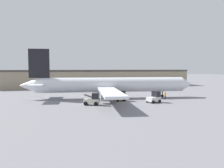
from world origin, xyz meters
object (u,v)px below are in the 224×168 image
Objects in this scene: ground_crew_worker at (165,95)px; baggage_tug at (121,96)px; airplane at (108,85)px; pushback_tug at (154,97)px; belt_loader_truck at (93,100)px.

baggage_tug reaches higher than ground_crew_worker.
airplane is 6.21m from baggage_tug.
belt_loader_truck is at bearing 158.44° from pushback_tug.
baggage_tug is (1.55, -5.55, -2.31)m from airplane.
baggage_tug is 0.73× the size of pushback_tug.
belt_loader_truck reaches higher than pushback_tug.
airplane reaches higher than ground_crew_worker.
baggage_tug is 7.80m from pushback_tug.
pushback_tug is (13.95, -0.48, -0.03)m from belt_loader_truck.
pushback_tug is (-5.06, -3.96, 0.17)m from ground_crew_worker.
pushback_tug reaches higher than ground_crew_worker.
airplane is 13.07× the size of pushback_tug.
pushback_tug is at bearing 8.11° from ground_crew_worker.
airplane reaches higher than belt_loader_truck.
belt_loader_truck reaches higher than ground_crew_worker.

